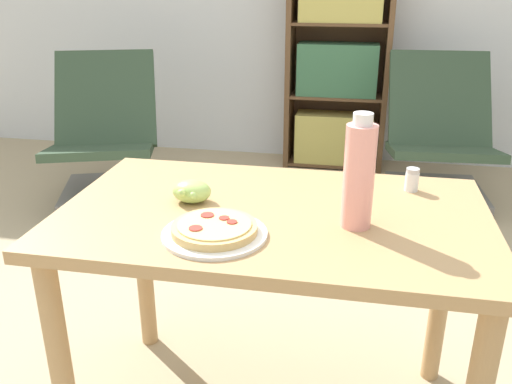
{
  "coord_description": "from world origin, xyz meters",
  "views": [
    {
      "loc": [
        0.27,
        -1.45,
        1.33
      ],
      "look_at": [
        0.02,
        -0.13,
        0.79
      ],
      "focal_mm": 38.0,
      "sensor_mm": 36.0,
      "label": 1
    }
  ],
  "objects_px": {
    "lounge_chair_near": "(107,156)",
    "bookshelf": "(338,66)",
    "drink_bottle": "(359,175)",
    "grape_bunch": "(191,191)",
    "salt_shaker": "(412,180)",
    "pizza_on_plate": "(214,230)",
    "lounge_chair_far": "(438,157)"
  },
  "relations": [
    {
      "from": "drink_bottle",
      "to": "bookshelf",
      "type": "relative_size",
      "value": 0.19
    },
    {
      "from": "pizza_on_plate",
      "to": "drink_bottle",
      "type": "distance_m",
      "value": 0.38
    },
    {
      "from": "lounge_chair_far",
      "to": "pizza_on_plate",
      "type": "bearing_deg",
      "value": -114.56
    },
    {
      "from": "bookshelf",
      "to": "drink_bottle",
      "type": "bearing_deg",
      "value": -86.13
    },
    {
      "from": "grape_bunch",
      "to": "salt_shaker",
      "type": "xyz_separation_m",
      "value": [
        0.62,
        0.21,
        0.0
      ]
    },
    {
      "from": "salt_shaker",
      "to": "lounge_chair_far",
      "type": "xyz_separation_m",
      "value": [
        0.33,
        1.74,
        -0.47
      ]
    },
    {
      "from": "bookshelf",
      "to": "grape_bunch",
      "type": "bearing_deg",
      "value": -96.38
    },
    {
      "from": "pizza_on_plate",
      "to": "bookshelf",
      "type": "height_order",
      "value": "bookshelf"
    },
    {
      "from": "drink_bottle",
      "to": "lounge_chair_far",
      "type": "relative_size",
      "value": 0.34
    },
    {
      "from": "lounge_chair_near",
      "to": "bookshelf",
      "type": "distance_m",
      "value": 1.7
    },
    {
      "from": "pizza_on_plate",
      "to": "drink_bottle",
      "type": "xyz_separation_m",
      "value": [
        0.34,
        0.13,
        0.12
      ]
    },
    {
      "from": "salt_shaker",
      "to": "lounge_chair_near",
      "type": "bearing_deg",
      "value": 140.51
    },
    {
      "from": "pizza_on_plate",
      "to": "lounge_chair_far",
      "type": "xyz_separation_m",
      "value": [
        0.82,
        2.14,
        -0.45
      ]
    },
    {
      "from": "pizza_on_plate",
      "to": "drink_bottle",
      "type": "bearing_deg",
      "value": 20.4
    },
    {
      "from": "lounge_chair_near",
      "to": "grape_bunch",
      "type": "bearing_deg",
      "value": -75.34
    },
    {
      "from": "grape_bunch",
      "to": "salt_shaker",
      "type": "relative_size",
      "value": 1.58
    },
    {
      "from": "drink_bottle",
      "to": "lounge_chair_near",
      "type": "distance_m",
      "value": 2.31
    },
    {
      "from": "grape_bunch",
      "to": "lounge_chair_near",
      "type": "bearing_deg",
      "value": 123.58
    },
    {
      "from": "drink_bottle",
      "to": "salt_shaker",
      "type": "height_order",
      "value": "drink_bottle"
    },
    {
      "from": "pizza_on_plate",
      "to": "lounge_chair_far",
      "type": "bearing_deg",
      "value": 68.95
    },
    {
      "from": "lounge_chair_near",
      "to": "drink_bottle",
      "type": "bearing_deg",
      "value": -66.48
    },
    {
      "from": "lounge_chair_far",
      "to": "bookshelf",
      "type": "xyz_separation_m",
      "value": [
        -0.66,
        0.59,
        0.44
      ]
    },
    {
      "from": "grape_bunch",
      "to": "bookshelf",
      "type": "distance_m",
      "value": 2.55
    },
    {
      "from": "pizza_on_plate",
      "to": "lounge_chair_near",
      "type": "bearing_deg",
      "value": 123.37
    },
    {
      "from": "grape_bunch",
      "to": "salt_shaker",
      "type": "bearing_deg",
      "value": 18.55
    },
    {
      "from": "lounge_chair_far",
      "to": "bookshelf",
      "type": "relative_size",
      "value": 0.58
    },
    {
      "from": "lounge_chair_far",
      "to": "drink_bottle",
      "type": "bearing_deg",
      "value": -107.04
    },
    {
      "from": "drink_bottle",
      "to": "bookshelf",
      "type": "height_order",
      "value": "bookshelf"
    },
    {
      "from": "pizza_on_plate",
      "to": "salt_shaker",
      "type": "distance_m",
      "value": 0.64
    },
    {
      "from": "bookshelf",
      "to": "lounge_chair_near",
      "type": "bearing_deg",
      "value": -144.44
    },
    {
      "from": "drink_bottle",
      "to": "lounge_chair_near",
      "type": "bearing_deg",
      "value": 132.44
    },
    {
      "from": "drink_bottle",
      "to": "lounge_chair_near",
      "type": "height_order",
      "value": "drink_bottle"
    }
  ]
}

